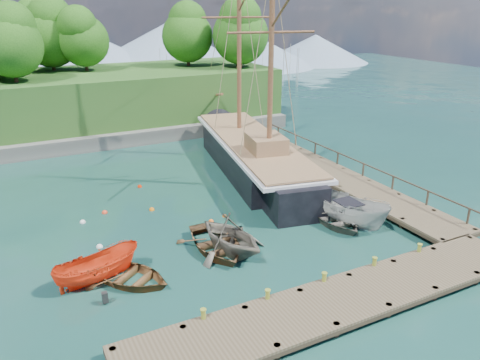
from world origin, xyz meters
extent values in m
plane|color=#163A31|center=(0.00, 0.00, 0.00)|extent=(160.00, 160.00, 0.00)
cube|color=#4D3F2C|center=(2.00, -6.50, 0.54)|extent=(20.00, 3.20, 0.12)
cube|color=#2C231A|center=(2.00, -6.50, 0.38)|extent=(20.00, 3.20, 0.20)
cylinder|color=#2C231A|center=(-7.70, -5.20, 0.05)|extent=(0.28, 0.28, 1.10)
cylinder|color=#2C231A|center=(11.70, -5.20, 0.05)|extent=(0.28, 0.28, 1.10)
cube|color=#4D3F2C|center=(11.50, 7.00, 0.54)|extent=(3.20, 24.00, 0.12)
cube|color=#2C231A|center=(11.50, 7.00, 0.38)|extent=(3.20, 24.00, 0.20)
cylinder|color=#2C231A|center=(10.20, -4.70, 0.05)|extent=(0.28, 0.28, 1.10)
cylinder|color=#2C231A|center=(12.80, -4.70, 0.05)|extent=(0.28, 0.28, 1.10)
cylinder|color=#2C231A|center=(10.20, 18.70, 0.05)|extent=(0.28, 0.28, 1.10)
cylinder|color=#2C231A|center=(12.80, 18.70, 0.05)|extent=(0.28, 0.28, 1.10)
cylinder|color=olive|center=(-4.00, -5.10, 0.00)|extent=(0.26, 0.26, 0.45)
cylinder|color=olive|center=(-1.00, -5.10, 0.00)|extent=(0.26, 0.26, 0.45)
cylinder|color=olive|center=(2.00, -5.10, 0.00)|extent=(0.26, 0.26, 0.45)
cylinder|color=olive|center=(5.00, -5.10, 0.00)|extent=(0.26, 0.26, 0.45)
cylinder|color=olive|center=(8.00, -5.10, 0.00)|extent=(0.26, 0.26, 0.45)
imported|color=brown|center=(-5.78, -0.19, 0.00)|extent=(5.05, 5.25, 0.89)
imported|color=#646053|center=(-0.25, 0.14, 0.00)|extent=(4.90, 5.34, 2.37)
imported|color=brown|center=(-0.81, 0.76, 0.00)|extent=(3.58, 4.95, 1.01)
imported|color=#686256|center=(7.00, 0.56, 0.00)|extent=(3.68, 4.87, 0.95)
imported|color=#F23F16|center=(-7.11, 0.56, 0.00)|extent=(4.50, 2.41, 1.65)
imported|color=beige|center=(7.60, 0.10, 0.00)|extent=(3.67, 5.84, 2.11)
cube|color=black|center=(7.12, 11.28, 0.75)|extent=(7.53, 15.48, 3.08)
cube|color=black|center=(8.92, 20.65, 0.75)|extent=(3.48, 5.08, 2.78)
cube|color=black|center=(5.52, 2.95, 0.75)|extent=(4.03, 4.38, 2.93)
cube|color=silver|center=(7.12, 11.28, 2.26)|extent=(8.46, 20.07, 0.25)
cube|color=brown|center=(7.12, 11.28, 2.51)|extent=(7.96, 19.58, 0.12)
cube|color=brown|center=(6.52, 8.15, 3.11)|extent=(2.93, 3.40, 1.20)
cylinder|color=brown|center=(9.59, 24.14, 3.71)|extent=(1.54, 6.82, 1.69)
cylinder|color=brown|center=(7.84, 15.03, 10.70)|extent=(0.36, 0.36, 16.38)
cylinder|color=brown|center=(6.40, 7.53, 10.04)|extent=(0.36, 0.36, 15.07)
cylinder|color=#8C7A59|center=(9.00, 21.06, 10.98)|extent=(2.19, 11.13, 9.52)
sphere|color=silver|center=(-6.41, 3.94, 0.00)|extent=(0.36, 0.36, 0.36)
sphere|color=orange|center=(-2.37, 7.44, 0.00)|extent=(0.35, 0.35, 0.35)
sphere|color=orange|center=(0.35, 4.09, 0.00)|extent=(0.32, 0.32, 0.32)
sphere|color=silver|center=(3.88, 5.56, 0.00)|extent=(0.32, 0.32, 0.32)
sphere|color=#EC3F1E|center=(-5.20, 8.36, 0.00)|extent=(0.37, 0.37, 0.37)
sphere|color=red|center=(-1.96, 11.78, 0.00)|extent=(0.32, 0.32, 0.32)
sphere|color=white|center=(-6.69, 7.55, 0.00)|extent=(0.35, 0.35, 0.35)
sphere|color=orange|center=(1.41, 4.41, 0.00)|extent=(0.28, 0.28, 0.28)
cube|color=#474744|center=(-8.00, 24.00, 0.60)|extent=(50.00, 4.00, 1.40)
cube|color=#1F511A|center=(-8.00, 30.00, 3.00)|extent=(50.00, 14.00, 6.00)
cylinder|color=#382616|center=(13.91, 26.65, 6.70)|extent=(0.36, 0.36, 1.40)
sphere|color=#1D4C13|center=(13.91, 26.65, 9.30)|extent=(6.00, 6.00, 6.00)
cylinder|color=#382616|center=(-1.61, 31.21, 6.70)|extent=(0.36, 0.36, 1.40)
sphere|color=#1D4C13|center=(-1.61, 31.21, 9.00)|extent=(5.13, 5.13, 5.13)
cylinder|color=#382616|center=(-4.58, 33.35, 6.70)|extent=(0.36, 0.36, 1.40)
sphere|color=#1D4C13|center=(-4.58, 33.35, 9.32)|extent=(6.05, 6.05, 6.05)
cylinder|color=#382616|center=(14.09, 27.65, 6.70)|extent=(0.36, 0.36, 1.40)
sphere|color=#1D4C13|center=(14.09, 27.65, 8.87)|extent=(4.77, 4.77, 4.77)
cylinder|color=#382616|center=(-8.51, 26.55, 6.70)|extent=(0.36, 0.36, 1.40)
sphere|color=#1D4C13|center=(-8.51, 26.55, 9.11)|extent=(5.47, 5.47, 5.47)
cylinder|color=#382616|center=(9.27, 30.39, 6.70)|extent=(0.36, 0.36, 1.40)
sphere|color=#1D4C13|center=(9.27, 30.39, 9.14)|extent=(5.55, 5.55, 5.55)
cylinder|color=#382616|center=(-5.73, 38.37, 6.70)|extent=(0.36, 0.36, 1.40)
sphere|color=#1D4C13|center=(-5.73, 38.37, 9.26)|extent=(5.89, 5.89, 5.89)
cone|color=#728CA5|center=(20.00, 70.00, 4.50)|extent=(36.00, 36.00, 9.00)
cone|color=#728CA5|center=(38.00, 70.00, 3.50)|extent=(28.00, 28.00, 7.00)
cone|color=#728CA5|center=(5.00, 70.00, 4.00)|extent=(32.00, 32.00, 8.00)
cone|color=#728CA5|center=(55.00, 70.00, 3.00)|extent=(24.00, 24.00, 6.00)
camera|label=1|loc=(-9.82, -19.78, 12.57)|focal=35.00mm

